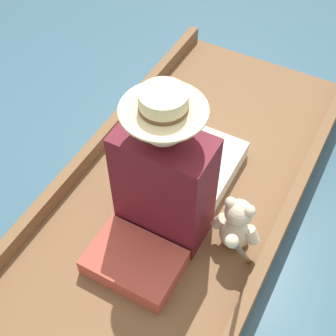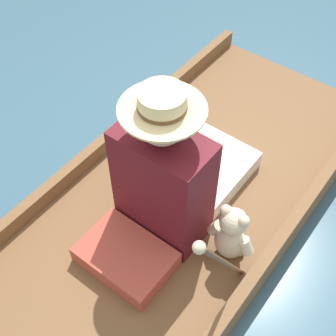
{
  "view_description": "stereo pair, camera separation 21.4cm",
  "coord_description": "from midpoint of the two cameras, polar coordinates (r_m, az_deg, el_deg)",
  "views": [
    {
      "loc": [
        0.68,
        -1.2,
        2.22
      ],
      "look_at": [
        0.03,
        0.01,
        0.57
      ],
      "focal_mm": 50.0,
      "sensor_mm": 36.0,
      "label": 1
    },
    {
      "loc": [
        0.86,
        -1.08,
        2.22
      ],
      "look_at": [
        0.03,
        0.01,
        0.57
      ],
      "focal_mm": 50.0,
      "sensor_mm": 36.0,
      "label": 2
    }
  ],
  "objects": [
    {
      "name": "seated_person",
      "position": [
        2.24,
        -2.16,
        -0.92
      ],
      "size": [
        0.44,
        0.83,
        0.9
      ],
      "rotation": [
        0.0,
        0.0,
        -0.03
      ],
      "color": "white",
      "rests_on": "punt_boat"
    },
    {
      "name": "teddy_bear",
      "position": [
        2.26,
        5.63,
        -7.2
      ],
      "size": [
        0.25,
        0.15,
        0.36
      ],
      "color": "beige",
      "rests_on": "punt_boat"
    },
    {
      "name": "ground_plane",
      "position": [
        2.61,
        -2.97,
        -8.11
      ],
      "size": [
        16.0,
        16.0,
        0.0
      ],
      "primitive_type": "plane",
      "color": "#385B70"
    },
    {
      "name": "seat_cushion",
      "position": [
        2.3,
        -6.84,
        -11.51
      ],
      "size": [
        0.44,
        0.31,
        0.1
      ],
      "color": "#B24738",
      "rests_on": "punt_boat"
    },
    {
      "name": "walking_cane",
      "position": [
        1.81,
        5.52,
        -10.37
      ],
      "size": [
        0.04,
        0.46,
        0.85
      ],
      "color": "brown",
      "rests_on": "punt_boat"
    },
    {
      "name": "wine_glass",
      "position": [
        2.75,
        -6.83,
        3.95
      ],
      "size": [
        0.1,
        0.1,
        0.12
      ],
      "color": "silver",
      "rests_on": "punt_boat"
    },
    {
      "name": "punt_boat",
      "position": [
        2.54,
        -3.05,
        -7.1
      ],
      "size": [
        1.2,
        3.03,
        0.26
      ],
      "color": "brown",
      "rests_on": "ground_plane"
    }
  ]
}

